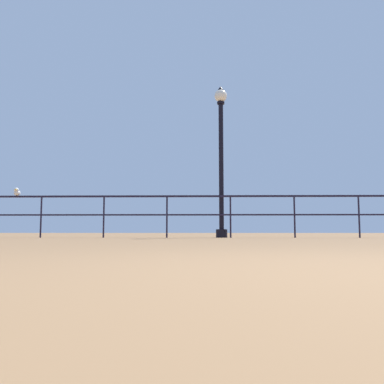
# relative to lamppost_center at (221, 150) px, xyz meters

# --- Properties ---
(ground_plane) EXTENTS (60.00, 60.00, 0.00)m
(ground_plane) POSITION_rel_lamppost_center_xyz_m (0.22, -9.05, -2.38)
(ground_plane) COLOR olive
(pier_railing) EXTENTS (23.43, 0.05, 1.11)m
(pier_railing) POSITION_rel_lamppost_center_xyz_m (0.22, -0.24, -1.57)
(pier_railing) COLOR black
(pier_railing) RESTS_ON ground_plane
(lamppost_center) EXTENTS (0.35, 0.35, 4.16)m
(lamppost_center) POSITION_rel_lamppost_center_xyz_m (0.00, 0.00, 0.00)
(lamppost_center) COLOR black
(lamppost_center) RESTS_ON ground_plane
(seagull_on_rail) EXTENTS (0.23, 0.43, 0.20)m
(seagull_on_rail) POSITION_rel_lamppost_center_xyz_m (-5.45, -0.26, -1.18)
(seagull_on_rail) COLOR silver
(seagull_on_rail) RESTS_ON pier_railing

